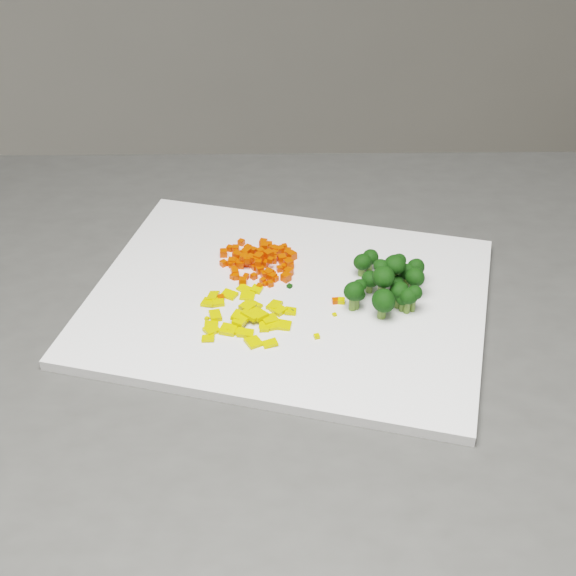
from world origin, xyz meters
name	(u,v)px	position (x,y,z in m)	size (l,w,h in m)	color
counter_block	(307,565)	(0.11, 0.59, 0.45)	(1.10, 0.77, 0.90)	#454542
cutting_board	(288,299)	(0.09, 0.62, 0.91)	(0.42, 0.33, 0.01)	white
carrot_pile	(259,254)	(0.08, 0.69, 0.92)	(0.09, 0.09, 0.03)	#EE2D02
pepper_pile	(247,311)	(0.04, 0.60, 0.92)	(0.11, 0.11, 0.02)	#D7B70B
broccoli_pile	(384,271)	(0.19, 0.59, 0.94)	(0.11, 0.11, 0.05)	black
carrot_cube_0	(292,256)	(0.12, 0.69, 0.92)	(0.01, 0.01, 0.01)	#EE2D02
carrot_cube_1	(272,277)	(0.08, 0.66, 0.92)	(0.01, 0.01, 0.01)	#EE2D02
carrot_cube_2	(275,249)	(0.11, 0.71, 0.92)	(0.01, 0.01, 0.01)	#EE2D02
carrot_cube_3	(270,284)	(0.08, 0.65, 0.91)	(0.01, 0.01, 0.01)	#EE2D02
carrot_cube_4	(251,263)	(0.07, 0.69, 0.92)	(0.01, 0.01, 0.01)	#EE2D02
carrot_cube_5	(275,279)	(0.09, 0.65, 0.91)	(0.01, 0.01, 0.01)	#EE2D02
carrot_cube_6	(285,247)	(0.12, 0.71, 0.91)	(0.01, 0.01, 0.01)	#EE2D02
carrot_cube_7	(268,255)	(0.09, 0.69, 0.92)	(0.01, 0.01, 0.01)	#EE2D02
carrot_cube_8	(256,260)	(0.08, 0.69, 0.92)	(0.01, 0.01, 0.01)	#EE2D02
carrot_cube_9	(288,254)	(0.12, 0.69, 0.91)	(0.01, 0.01, 0.01)	#EE2D02
carrot_cube_10	(258,263)	(0.08, 0.68, 0.92)	(0.01, 0.01, 0.01)	#EE2D02
carrot_cube_11	(234,270)	(0.05, 0.69, 0.91)	(0.01, 0.01, 0.01)	#EE2D02
carrot_cube_12	(239,255)	(0.07, 0.71, 0.92)	(0.01, 0.01, 0.01)	#EE2D02
carrot_cube_13	(273,276)	(0.09, 0.66, 0.91)	(0.01, 0.01, 0.01)	#EE2D02
carrot_cube_14	(244,258)	(0.06, 0.69, 0.92)	(0.01, 0.01, 0.01)	#EE2D02
carrot_cube_15	(289,261)	(0.11, 0.68, 0.91)	(0.01, 0.01, 0.01)	#EE2D02
carrot_cube_16	(235,273)	(0.05, 0.68, 0.92)	(0.01, 0.01, 0.01)	#EE2D02
carrot_cube_17	(255,267)	(0.07, 0.68, 0.91)	(0.01, 0.01, 0.01)	#EE2D02
carrot_cube_18	(260,270)	(0.08, 0.67, 0.92)	(0.01, 0.01, 0.01)	#EE2D02
carrot_cube_19	(243,281)	(0.05, 0.66, 0.92)	(0.01, 0.01, 0.01)	#EE2D02
carrot_cube_20	(284,259)	(0.11, 0.69, 0.91)	(0.01, 0.01, 0.01)	#EE2D02
carrot_cube_21	(240,264)	(0.06, 0.69, 0.92)	(0.01, 0.01, 0.01)	#EE2D02
carrot_cube_22	(246,276)	(0.06, 0.67, 0.91)	(0.01, 0.01, 0.01)	#EE2D02
carrot_cube_23	(247,260)	(0.07, 0.69, 0.92)	(0.01, 0.01, 0.01)	#EE2D02
carrot_cube_24	(248,248)	(0.08, 0.72, 0.91)	(0.01, 0.01, 0.01)	#EE2D02
carrot_cube_25	(236,249)	(0.07, 0.73, 0.92)	(0.01, 0.01, 0.01)	#EE2D02
carrot_cube_26	(282,259)	(0.11, 0.68, 0.92)	(0.01, 0.01, 0.01)	#EE2D02
carrot_cube_27	(263,243)	(0.10, 0.73, 0.92)	(0.01, 0.01, 0.01)	#EE2D02
carrot_cube_28	(224,253)	(0.05, 0.72, 0.92)	(0.01, 0.01, 0.01)	#EE2D02
carrot_cube_29	(280,269)	(0.10, 0.67, 0.91)	(0.01, 0.01, 0.01)	#EE2D02
carrot_cube_30	(259,258)	(0.08, 0.69, 0.92)	(0.01, 0.01, 0.01)	#EE2D02
carrot_cube_31	(250,258)	(0.07, 0.69, 0.92)	(0.01, 0.01, 0.01)	#EE2D02
carrot_cube_32	(269,274)	(0.08, 0.66, 0.92)	(0.01, 0.01, 0.01)	#EE2D02
carrot_cube_33	(241,242)	(0.08, 0.74, 0.91)	(0.01, 0.01, 0.01)	#EE2D02
carrot_cube_34	(284,267)	(0.11, 0.67, 0.91)	(0.01, 0.01, 0.01)	#EE2D02
carrot_cube_35	(261,255)	(0.08, 0.69, 0.92)	(0.01, 0.01, 0.01)	#EE2D02
carrot_cube_36	(231,264)	(0.05, 0.70, 0.91)	(0.01, 0.01, 0.01)	#EE2D02
carrot_cube_37	(272,255)	(0.10, 0.70, 0.91)	(0.01, 0.01, 0.01)	#EE2D02
carrot_cube_38	(269,245)	(0.10, 0.72, 0.91)	(0.01, 0.01, 0.01)	#EE2D02
carrot_cube_39	(248,255)	(0.07, 0.71, 0.91)	(0.01, 0.01, 0.01)	#EE2D02
carrot_cube_40	(264,247)	(0.09, 0.71, 0.92)	(0.01, 0.01, 0.01)	#EE2D02
carrot_cube_41	(262,261)	(0.09, 0.69, 0.92)	(0.01, 0.01, 0.01)	#EE2D02
carrot_cube_42	(254,266)	(0.07, 0.69, 0.91)	(0.01, 0.01, 0.01)	#EE2D02
carrot_cube_43	(236,251)	(0.06, 0.72, 0.91)	(0.01, 0.01, 0.01)	#EE2D02
carrot_cube_44	(234,263)	(0.05, 0.70, 0.91)	(0.01, 0.01, 0.01)	#EE2D02
carrot_cube_45	(253,251)	(0.08, 0.71, 0.92)	(0.01, 0.01, 0.01)	#EE2D02
carrot_cube_46	(233,277)	(0.04, 0.67, 0.91)	(0.01, 0.01, 0.01)	#EE2D02
carrot_cube_47	(263,281)	(0.07, 0.65, 0.91)	(0.01, 0.01, 0.01)	#EE2D02
carrot_cube_48	(245,253)	(0.07, 0.70, 0.92)	(0.01, 0.01, 0.01)	#EE2D02
carrot_cube_49	(272,249)	(0.11, 0.71, 0.91)	(0.01, 0.01, 0.01)	#EE2D02
carrot_cube_50	(243,255)	(0.07, 0.70, 0.92)	(0.01, 0.01, 0.01)	#EE2D02
carrot_cube_51	(236,276)	(0.05, 0.67, 0.91)	(0.01, 0.01, 0.01)	#EE2D02
carrot_cube_52	(291,265)	(0.11, 0.67, 0.91)	(0.01, 0.01, 0.01)	#EE2D02
carrot_cube_53	(223,263)	(0.04, 0.70, 0.91)	(0.01, 0.01, 0.01)	#EE2D02
carrot_cube_54	(261,260)	(0.08, 0.69, 0.92)	(0.01, 0.01, 0.01)	#EE2D02
carrot_cube_55	(254,276)	(0.07, 0.67, 0.91)	(0.01, 0.01, 0.01)	#EE2D02
carrot_cube_56	(273,259)	(0.10, 0.69, 0.92)	(0.01, 0.01, 0.01)	#EE2D02
carrot_cube_57	(249,251)	(0.08, 0.71, 0.92)	(0.01, 0.01, 0.01)	#EE2D02
carrot_cube_58	(273,255)	(0.10, 0.70, 0.92)	(0.01, 0.01, 0.01)	#EE2D02
carrot_cube_59	(252,253)	(0.08, 0.71, 0.91)	(0.01, 0.01, 0.01)	#EE2D02
carrot_cube_60	(271,260)	(0.09, 0.68, 0.92)	(0.01, 0.01, 0.01)	#EE2D02
carrot_cube_61	(272,275)	(0.09, 0.66, 0.91)	(0.01, 0.01, 0.01)	#EE2D02
carrot_cube_62	(275,253)	(0.11, 0.70, 0.91)	(0.01, 0.01, 0.01)	#EE2D02
carrot_cube_63	(248,248)	(0.08, 0.72, 0.91)	(0.01, 0.01, 0.01)	#EE2D02
carrot_cube_64	(236,261)	(0.06, 0.70, 0.91)	(0.01, 0.01, 0.01)	#EE2D02
carrot_cube_65	(232,262)	(0.05, 0.70, 0.92)	(0.01, 0.01, 0.01)	#EE2D02
carrot_cube_66	(288,272)	(0.11, 0.66, 0.92)	(0.01, 0.01, 0.01)	#EE2D02
carrot_cube_67	(246,263)	(0.07, 0.69, 0.91)	(0.01, 0.01, 0.01)	#EE2D02
carrot_cube_68	(288,251)	(0.12, 0.70, 0.91)	(0.01, 0.01, 0.01)	#EE2D02
carrot_cube_69	(251,258)	(0.07, 0.69, 0.92)	(0.01, 0.01, 0.01)	#EE2D02
carrot_cube_70	(288,263)	(0.11, 0.67, 0.92)	(0.01, 0.01, 0.01)	#EE2D02
carrot_cube_71	(265,275)	(0.08, 0.66, 0.92)	(0.01, 0.01, 0.01)	#EE2D02
carrot_cube_72	(247,252)	(0.07, 0.71, 0.92)	(0.01, 0.01, 0.01)	#EE2D02
carrot_cube_73	(286,277)	(0.10, 0.65, 0.92)	(0.01, 0.01, 0.01)	#EE2D02
carrot_cube_74	(260,252)	(0.09, 0.70, 0.92)	(0.01, 0.01, 0.01)	#EE2D02
carrot_cube_75	(230,248)	(0.06, 0.73, 0.91)	(0.01, 0.01, 0.01)	#EE2D02
carrot_cube_76	(237,256)	(0.06, 0.71, 0.92)	(0.01, 0.01, 0.01)	#EE2D02
carrot_cube_77	(280,250)	(0.11, 0.70, 0.92)	(0.01, 0.01, 0.01)	#EE2D02
carrot_cube_78	(265,263)	(0.09, 0.68, 0.92)	(0.01, 0.01, 0.01)	#EE2D02
pepper_chunk_0	(279,310)	(0.07, 0.60, 0.91)	(0.02, 0.01, 0.00)	#D7B70B
pepper_chunk_1	(274,305)	(0.07, 0.61, 0.91)	(0.01, 0.02, 0.00)	#D7B70B
pepper_chunk_2	(209,302)	(0.01, 0.64, 0.91)	(0.01, 0.02, 0.00)	#D7B70B
pepper_chunk_3	(251,315)	(0.04, 0.60, 0.92)	(0.02, 0.01, 0.00)	#D7B70B
pepper_chunk_4	(212,330)	(-0.01, 0.59, 0.91)	(0.01, 0.01, 0.00)	#D7B70B
pepper_chunk_5	(274,326)	(0.06, 0.58, 0.91)	(0.01, 0.01, 0.00)	#D7B70B
pepper_chunk_6	(208,338)	(-0.01, 0.58, 0.91)	(0.01, 0.01, 0.00)	#D7B70B
pepper_chunk_7	(213,296)	(0.01, 0.65, 0.91)	(0.02, 0.01, 0.00)	#D7B70B
pepper_chunk_8	(283,325)	(0.07, 0.57, 0.91)	(0.01, 0.02, 0.00)	#D7B70B
pepper_chunk_9	(240,316)	(0.03, 0.60, 0.92)	(0.02, 0.02, 0.00)	#D7B70B
pepper_chunk_10	(254,342)	(0.03, 0.56, 0.91)	(0.02, 0.02, 0.00)	#D7B70B
pepper_chunk_11	(211,325)	(0.00, 0.60, 0.91)	(0.01, 0.01, 0.00)	#D7B70B
pepper_chunk_12	(252,306)	(0.05, 0.62, 0.91)	(0.02, 0.01, 0.00)	#D7B70B
pepper_chunk_13	(270,320)	(0.06, 0.59, 0.91)	(0.02, 0.02, 0.00)	#D7B70B
pepper_chunk_14	(253,312)	(0.04, 0.60, 0.92)	(0.01, 0.01, 0.00)	#D7B70B
pepper_chunk_15	(228,330)	(0.01, 0.59, 0.91)	(0.02, 0.02, 0.00)	#D7B70B
pepper_chunk_16	(244,289)	(0.05, 0.65, 0.91)	(0.01, 0.01, 0.00)	#D7B70B
pepper_chunk_17	(291,311)	(0.08, 0.59, 0.91)	(0.01, 0.01, 0.00)	#D7B70B
pepper_chunk_18	(259,315)	(0.05, 0.59, 0.92)	(0.01, 0.02, 0.00)	#D7B70B
pepper_chunk_19	(234,330)	(0.02, 0.58, 0.91)	(0.01, 0.01, 0.00)	#D7B70B
pepper_chunk_20	(257,289)	(0.06, 0.64, 0.91)	(0.01, 0.01, 0.00)	#D7B70B
pepper_chunk_21	(215,315)	(0.01, 0.62, 0.91)	(0.02, 0.01, 0.00)	#D7B70B
pepper_chunk_22	(240,321)	(0.02, 0.59, 0.92)	(0.01, 0.01, 0.00)	#D7B70B
pepper_chunk_23	(253,307)	(0.05, 0.61, 0.91)	(0.01, 0.01, 0.00)	#D7B70B
pepper_chunk_24	(229,295)	(0.03, 0.64, 0.91)	(0.02, 0.01, 0.00)	#D7B70B
pepper_chunk_25	(270,343)	(0.04, 0.55, 0.91)	(0.01, 0.02, 0.00)	#D7B70B
pepper_chunk_26	(245,333)	(0.02, 0.58, 0.91)	(0.02, 0.01, 0.00)	#D7B70B
pepper_chunk_27	(266,325)	(0.05, 0.58, 0.91)	(0.01, 0.01, 0.00)	#D7B70B
pepper_chunk_28	(218,302)	(0.01, 0.64, 0.91)	(0.01, 0.01, 0.00)	#D7B70B
pepper_chunk_29	(253,314)	(0.04, 0.60, 0.92)	(0.01, 0.02, 0.00)	#D7B70B
pepper_chunk_30	(247,296)	(0.05, 0.64, 0.91)	(0.02, 0.01, 0.00)	#D7B70B
pepper_chunk_31	(248,306)	(0.04, 0.61, 0.92)	(0.01, 0.01, 0.00)	#D7B70B
pepper_chunk_32	(264,326)	(0.05, 0.58, 0.91)	(0.02, 0.01, 0.00)	#D7B70B
pepper_chunk_33	(249,291)	(0.05, 0.64, 0.91)	(0.01, 0.01, 0.00)	#D7B70B
broccoli_floret_0	(362,266)	(0.18, 0.63, 0.92)	(0.03, 0.03, 0.03)	black
broccoli_floret_1	(368,282)	(0.18, 0.60, 0.92)	(0.02, 0.02, 0.03)	black
broccoli_floret_2	(408,301)	(0.20, 0.55, 0.93)	(0.03, 0.03, 0.03)	black
broccoli_floret_3	(359,290)	(0.16, 0.59, 0.92)	(0.02, 0.02, 0.02)	black
broccoli_floret_4	(380,273)	(0.18, 0.59, 0.94)	(0.02, 0.02, 0.03)	black
broccoli_floret_5	(406,276)	(0.22, 0.59, 0.93)	(0.03, 0.03, 0.03)	black
broccoli_floret_6	(413,299)	(0.20, 0.55, 0.93)	(0.02, 0.02, 0.03)	black
broccoli_floret_7	(382,282)	(0.18, 0.57, 0.94)	(0.03, 0.03, 0.03)	black
broccoli_floret_8	(394,269)	(0.20, 0.59, 0.94)	(0.03, 0.03, 0.03)	black
broccoli_floret_9	(353,297)	(0.15, 0.57, 0.93)	(0.03, 0.03, 0.03)	black
broccoli_floret_10	(370,261)	(0.19, 0.63, 0.92)	(0.02, 0.02, 0.03)	black
broccoli_floret_11	(398,295)	(0.19, 0.56, 0.93)	(0.03, 0.03, 0.03)	black
broccoli_floret_12	(402,303)	(0.19, 0.55, 0.92)	(0.02, 0.02, 0.02)	black
broccoli_floret_13	(414,283)	(0.22, 0.57, 0.93)	(0.03, 0.03, 0.03)	black
broccoli_floret_14	(370,283)	(0.18, 0.60, 0.92)	(0.03, 0.03, 0.02)	black
broccoli_floret_15	(395,286)	(0.20, 0.58, 0.92)	(0.02, 0.02, 0.02)	black
broccoli_floret_16	(399,265)	(0.21, 0.60, 0.93)	(0.02, 0.02, 0.02)	black
broccoli_floret_17	(382,305)	(0.17, 0.55, 0.93)	(0.03, 0.03, 0.03)	black
broccoli_floret_18	(415,273)	(0.23, 0.59, 0.93)	(0.03, 0.03, 0.03)	black
broccoli_floret_19	(399,298)	(0.19, 0.56, 0.92)	(0.02, 0.02, 0.03)	black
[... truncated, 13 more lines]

